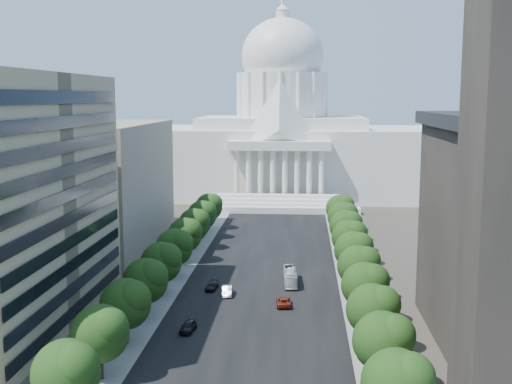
% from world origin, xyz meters
% --- Properties ---
extents(road_asphalt, '(30.00, 260.00, 0.01)m').
position_xyz_m(road_asphalt, '(0.00, 90.00, 0.00)').
color(road_asphalt, black).
rests_on(road_asphalt, ground).
extents(sidewalk_left, '(8.00, 260.00, 0.02)m').
position_xyz_m(sidewalk_left, '(-19.00, 90.00, 0.00)').
color(sidewalk_left, gray).
rests_on(sidewalk_left, ground).
extents(sidewalk_right, '(8.00, 260.00, 0.02)m').
position_xyz_m(sidewalk_right, '(19.00, 90.00, 0.00)').
color(sidewalk_right, gray).
rests_on(sidewalk_right, ground).
extents(capitol, '(120.00, 56.00, 73.00)m').
position_xyz_m(capitol, '(0.00, 184.89, 20.01)').
color(capitol, white).
rests_on(capitol, ground).
extents(office_block_left_far, '(38.00, 52.00, 30.00)m').
position_xyz_m(office_block_left_far, '(-48.00, 100.00, 15.00)').
color(office_block_left_far, gray).
rests_on(office_block_left_far, ground).
extents(tree_l_a, '(7.79, 7.60, 9.97)m').
position_xyz_m(tree_l_a, '(-17.66, 11.81, 6.45)').
color(tree_l_a, '#33261C').
rests_on(tree_l_a, ground).
extents(tree_l_b, '(7.79, 7.60, 9.97)m').
position_xyz_m(tree_l_b, '(-17.66, 23.81, 6.45)').
color(tree_l_b, '#33261C').
rests_on(tree_l_b, ground).
extents(tree_l_c, '(7.79, 7.60, 9.97)m').
position_xyz_m(tree_l_c, '(-17.66, 35.81, 6.45)').
color(tree_l_c, '#33261C').
rests_on(tree_l_c, ground).
extents(tree_l_d, '(7.79, 7.60, 9.97)m').
position_xyz_m(tree_l_d, '(-17.66, 47.81, 6.45)').
color(tree_l_d, '#33261C').
rests_on(tree_l_d, ground).
extents(tree_l_e, '(7.79, 7.60, 9.97)m').
position_xyz_m(tree_l_e, '(-17.66, 59.81, 6.45)').
color(tree_l_e, '#33261C').
rests_on(tree_l_e, ground).
extents(tree_l_f, '(7.79, 7.60, 9.97)m').
position_xyz_m(tree_l_f, '(-17.66, 71.81, 6.45)').
color(tree_l_f, '#33261C').
rests_on(tree_l_f, ground).
extents(tree_l_g, '(7.79, 7.60, 9.97)m').
position_xyz_m(tree_l_g, '(-17.66, 83.81, 6.45)').
color(tree_l_g, '#33261C').
rests_on(tree_l_g, ground).
extents(tree_l_h, '(7.79, 7.60, 9.97)m').
position_xyz_m(tree_l_h, '(-17.66, 95.81, 6.45)').
color(tree_l_h, '#33261C').
rests_on(tree_l_h, ground).
extents(tree_l_i, '(7.79, 7.60, 9.97)m').
position_xyz_m(tree_l_i, '(-17.66, 107.81, 6.45)').
color(tree_l_i, '#33261C').
rests_on(tree_l_i, ground).
extents(tree_l_j, '(7.79, 7.60, 9.97)m').
position_xyz_m(tree_l_j, '(-17.66, 119.81, 6.45)').
color(tree_l_j, '#33261C').
rests_on(tree_l_j, ground).
extents(tree_r_a, '(7.79, 7.60, 9.97)m').
position_xyz_m(tree_r_a, '(18.34, 11.81, 6.45)').
color(tree_r_a, '#33261C').
rests_on(tree_r_a, ground).
extents(tree_r_b, '(7.79, 7.60, 9.97)m').
position_xyz_m(tree_r_b, '(18.34, 23.81, 6.45)').
color(tree_r_b, '#33261C').
rests_on(tree_r_b, ground).
extents(tree_r_c, '(7.79, 7.60, 9.97)m').
position_xyz_m(tree_r_c, '(18.34, 35.81, 6.45)').
color(tree_r_c, '#33261C').
rests_on(tree_r_c, ground).
extents(tree_r_d, '(7.79, 7.60, 9.97)m').
position_xyz_m(tree_r_d, '(18.34, 47.81, 6.45)').
color(tree_r_d, '#33261C').
rests_on(tree_r_d, ground).
extents(tree_r_e, '(7.79, 7.60, 9.97)m').
position_xyz_m(tree_r_e, '(18.34, 59.81, 6.45)').
color(tree_r_e, '#33261C').
rests_on(tree_r_e, ground).
extents(tree_r_f, '(7.79, 7.60, 9.97)m').
position_xyz_m(tree_r_f, '(18.34, 71.81, 6.45)').
color(tree_r_f, '#33261C').
rests_on(tree_r_f, ground).
extents(tree_r_g, '(7.79, 7.60, 9.97)m').
position_xyz_m(tree_r_g, '(18.34, 83.81, 6.45)').
color(tree_r_g, '#33261C').
rests_on(tree_r_g, ground).
extents(tree_r_h, '(7.79, 7.60, 9.97)m').
position_xyz_m(tree_r_h, '(18.34, 95.81, 6.45)').
color(tree_r_h, '#33261C').
rests_on(tree_r_h, ground).
extents(tree_r_i, '(7.79, 7.60, 9.97)m').
position_xyz_m(tree_r_i, '(18.34, 107.81, 6.45)').
color(tree_r_i, '#33261C').
rests_on(tree_r_i, ground).
extents(tree_r_j, '(7.79, 7.60, 9.97)m').
position_xyz_m(tree_r_j, '(18.34, 119.81, 6.45)').
color(tree_r_j, '#33261C').
rests_on(tree_r_j, ground).
extents(streetlight_b, '(2.61, 0.44, 9.00)m').
position_xyz_m(streetlight_b, '(19.90, 35.00, 5.82)').
color(streetlight_b, gray).
rests_on(streetlight_b, ground).
extents(streetlight_c, '(2.61, 0.44, 9.00)m').
position_xyz_m(streetlight_c, '(19.90, 60.00, 5.82)').
color(streetlight_c, gray).
rests_on(streetlight_c, ground).
extents(streetlight_d, '(2.61, 0.44, 9.00)m').
position_xyz_m(streetlight_d, '(19.90, 85.00, 5.82)').
color(streetlight_d, gray).
rests_on(streetlight_d, ground).
extents(streetlight_e, '(2.61, 0.44, 9.00)m').
position_xyz_m(streetlight_e, '(19.90, 110.00, 5.82)').
color(streetlight_e, gray).
rests_on(streetlight_e, ground).
extents(streetlight_f, '(2.61, 0.44, 9.00)m').
position_xyz_m(streetlight_f, '(19.90, 135.00, 5.82)').
color(streetlight_f, gray).
rests_on(streetlight_f, ground).
extents(car_dark_a, '(2.47, 5.01, 1.64)m').
position_xyz_m(car_dark_a, '(-9.76, 41.61, 0.82)').
color(car_dark_a, black).
rests_on(car_dark_a, ground).
extents(car_silver, '(2.29, 5.18, 1.65)m').
position_xyz_m(car_silver, '(-5.90, 60.50, 0.83)').
color(car_silver, '#B9BBC1').
rests_on(car_silver, ground).
extents(car_red, '(2.85, 5.54, 1.50)m').
position_xyz_m(car_red, '(4.74, 55.19, 0.75)').
color(car_red, maroon).
rests_on(car_red, ground).
extents(car_dark_b, '(2.38, 4.85, 1.36)m').
position_xyz_m(car_dark_b, '(-9.14, 63.65, 0.68)').
color(car_dark_b, black).
rests_on(car_dark_b, ground).
extents(city_bus, '(2.97, 10.44, 2.88)m').
position_xyz_m(city_bus, '(5.63, 68.69, 1.44)').
color(city_bus, silver).
rests_on(city_bus, ground).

